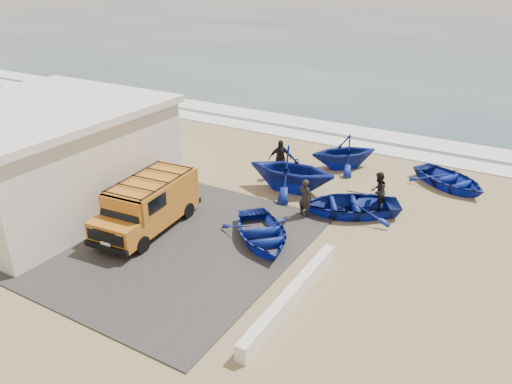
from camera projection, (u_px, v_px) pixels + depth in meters
The scene contains 16 objects.
ground at pixel (214, 224), 20.05m from camera, with size 160.00×160.00×0.00m, color #998059.
slab at pixel (142, 232), 19.40m from camera, with size 12.00×10.00×0.05m, color #3C3937.
ocean at pixel (464, 45), 63.91m from camera, with size 180.00×88.00×0.01m, color #385166.
surf_line at pixel (330, 141), 29.44m from camera, with size 180.00×1.60×0.06m, color white.
surf_wash at pixel (346, 130), 31.40m from camera, with size 180.00×2.20×0.04m, color white.
building at pixel (39, 156), 21.04m from camera, with size 8.40×9.40×4.30m.
parapet at pixel (292, 296), 15.28m from camera, with size 0.35×6.00×0.55m, color silver.
van at pixel (148, 203), 19.31m from camera, with size 2.27×4.93×2.05m.
boat_near_left at pixel (262, 233), 18.64m from camera, with size 2.66×3.72×0.77m, color navy.
boat_near_right at pixel (349, 204), 20.75m from camera, with size 2.93×4.10×0.85m, color navy.
boat_mid_left at pixel (291, 169), 22.60m from camera, with size 3.48×4.03×2.13m, color navy.
boat_far_left at pixel (344, 151), 25.23m from camera, with size 2.91×3.37×1.78m, color navy.
boat_far_right at pixel (450, 180), 23.23m from camera, with size 2.67×3.74×0.78m, color navy.
fisherman_front at pixel (305, 198), 20.32m from camera, with size 0.61×0.40×1.67m, color black.
fisherman_middle at pixel (378, 191), 20.98m from camera, with size 0.81×0.63×1.67m, color black.
fisherman_back at pixel (280, 159), 24.14m from camera, with size 1.10×0.46×1.89m, color black.
Camera 1 is at (10.42, -14.38, 9.55)m, focal length 35.00 mm.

